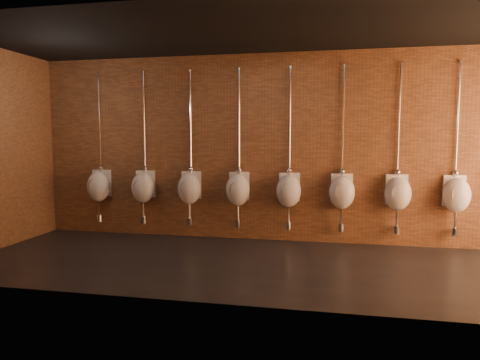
% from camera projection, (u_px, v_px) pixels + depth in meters
% --- Properties ---
extents(ground, '(8.50, 8.50, 0.00)m').
position_uv_depth(ground, '(261.00, 265.00, 6.00)').
color(ground, black).
rests_on(ground, ground).
extents(room_shell, '(8.54, 3.04, 3.22)m').
position_uv_depth(room_shell, '(262.00, 120.00, 5.80)').
color(room_shell, black).
rests_on(room_shell, ground).
extents(urinal_0, '(0.46, 0.42, 2.72)m').
position_uv_depth(urinal_0, '(99.00, 186.00, 7.86)').
color(urinal_0, white).
rests_on(urinal_0, ground).
extents(urinal_1, '(0.46, 0.42, 2.72)m').
position_uv_depth(urinal_1, '(143.00, 187.00, 7.69)').
color(urinal_1, white).
rests_on(urinal_1, ground).
extents(urinal_2, '(0.46, 0.42, 2.72)m').
position_uv_depth(urinal_2, '(189.00, 188.00, 7.52)').
color(urinal_2, white).
rests_on(urinal_2, ground).
extents(urinal_3, '(0.46, 0.42, 2.72)m').
position_uv_depth(urinal_3, '(238.00, 189.00, 7.35)').
color(urinal_3, white).
rests_on(urinal_3, ground).
extents(urinal_4, '(0.46, 0.42, 2.72)m').
position_uv_depth(urinal_4, '(289.00, 190.00, 7.18)').
color(urinal_4, white).
rests_on(urinal_4, ground).
extents(urinal_5, '(0.46, 0.42, 2.72)m').
position_uv_depth(urinal_5, '(342.00, 191.00, 7.01)').
color(urinal_5, white).
rests_on(urinal_5, ground).
extents(urinal_6, '(0.46, 0.42, 2.72)m').
position_uv_depth(urinal_6, '(398.00, 193.00, 6.84)').
color(urinal_6, white).
rests_on(urinal_6, ground).
extents(urinal_7, '(0.46, 0.42, 2.72)m').
position_uv_depth(urinal_7, '(456.00, 194.00, 6.67)').
color(urinal_7, white).
rests_on(urinal_7, ground).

